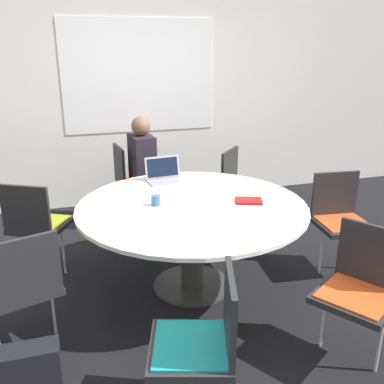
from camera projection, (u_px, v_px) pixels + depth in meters
ground_plane at (192, 286)px, 3.57m from camera, size 16.00×16.00×0.00m
wall_back at (140, 93)px, 5.13m from camera, size 8.00×0.07×2.70m
conference_table at (192, 219)px, 3.37m from camera, size 1.79×1.79×0.73m
chair_0 at (131, 176)px, 4.79m from camera, size 0.46×0.48×0.86m
chair_1 at (36, 220)px, 3.58m from camera, size 0.58×0.58×0.86m
chair_2 at (22, 282)px, 2.64m from camera, size 0.55×0.53×0.86m
chair_3 at (204, 336)px, 2.15m from camera, size 0.53×0.54×0.86m
chair_4 at (361, 283)px, 2.63m from camera, size 0.59×0.60×0.86m
chair_5 at (340, 214)px, 3.70m from camera, size 0.48×0.46×0.86m
chair_6 at (240, 183)px, 4.55m from camera, size 0.61×0.61×0.86m
person_0 at (144, 163)px, 4.55m from camera, size 0.29×0.38×1.21m
laptop at (164, 175)px, 3.88m from camera, size 0.35×0.26×0.21m
spiral_notebook at (249, 201)px, 3.37m from camera, size 0.25×0.21×0.02m
coffee_cup at (156, 200)px, 3.29m from camera, size 0.07×0.07×0.08m
handbag at (29, 369)px, 2.46m from camera, size 0.36×0.16×0.28m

